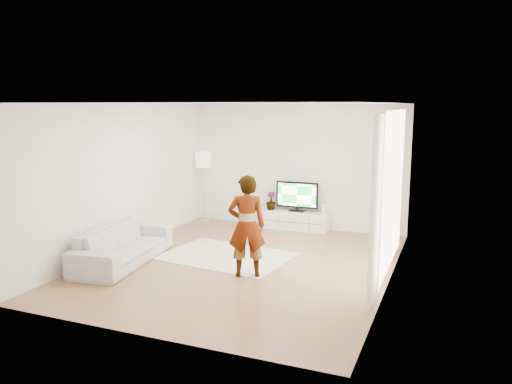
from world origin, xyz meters
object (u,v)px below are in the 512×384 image
at_px(player, 247,226).
at_px(floor_lamp, 203,163).
at_px(media_console, 296,220).
at_px(television, 297,195).
at_px(rug, 226,256).
at_px(sofa, 123,245).

xyz_separation_m(player, floor_lamp, (-2.50, 3.24, 0.58)).
height_order(media_console, floor_lamp, floor_lamp).
xyz_separation_m(media_console, television, (0.00, 0.03, 0.57)).
bearing_deg(rug, sofa, -146.08).
height_order(rug, player, player).
height_order(television, sofa, television).
bearing_deg(floor_lamp, sofa, -86.81).
distance_m(television, floor_lamp, 2.40).
bearing_deg(player, media_console, -111.30).
height_order(rug, floor_lamp, floor_lamp).
bearing_deg(floor_lamp, media_console, 1.61).
height_order(media_console, player, player).
relative_size(media_console, player, 0.86).
bearing_deg(player, rug, -72.37).
bearing_deg(television, media_console, -90.00).
bearing_deg(media_console, floor_lamp, -178.39).
bearing_deg(rug, floor_lamp, 125.81).
xyz_separation_m(rug, sofa, (-1.53, -1.03, 0.33)).
height_order(rug, sofa, sofa).
relative_size(media_console, sofa, 0.64).
bearing_deg(rug, player, -47.75).
bearing_deg(television, player, -86.72).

